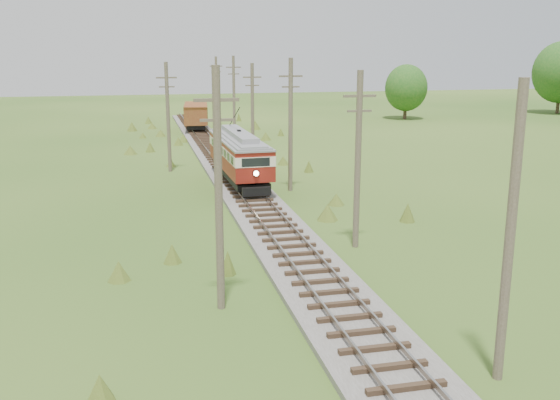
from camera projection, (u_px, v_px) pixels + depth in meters
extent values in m
cube|color=#605B54|center=(238.00, 182.00, 45.29)|extent=(3.60, 96.00, 0.25)
cube|color=#726659|center=(228.00, 178.00, 45.05)|extent=(0.08, 96.00, 0.17)
cube|color=#726659|center=(247.00, 177.00, 45.36)|extent=(0.08, 96.00, 0.17)
cube|color=#2D2116|center=(238.00, 180.00, 45.24)|extent=(2.40, 96.00, 0.16)
cube|color=black|center=(240.00, 173.00, 44.23)|extent=(2.43, 10.16, 0.41)
cube|color=maroon|center=(239.00, 161.00, 44.01)|extent=(2.83, 11.05, 1.01)
cube|color=#F1E4C5|center=(239.00, 149.00, 43.82)|extent=(2.86, 11.11, 0.64)
cube|color=black|center=(239.00, 149.00, 43.82)|extent=(2.87, 10.61, 0.50)
cube|color=maroon|center=(239.00, 143.00, 43.71)|extent=(2.83, 11.05, 0.27)
cube|color=gray|center=(239.00, 138.00, 43.64)|extent=(2.89, 11.16, 0.35)
cube|color=gray|center=(239.00, 134.00, 43.57)|extent=(1.36, 8.27, 0.37)
sphere|color=#FFF2BF|center=(256.00, 173.00, 38.73)|extent=(0.33, 0.33, 0.33)
cylinder|color=black|center=(234.00, 117.00, 44.88)|extent=(0.16, 4.27, 1.77)
cylinder|color=black|center=(241.00, 187.00, 40.16)|extent=(0.13, 0.74, 0.73)
cylinder|color=black|center=(262.00, 185.00, 40.49)|extent=(0.13, 0.74, 0.73)
cylinder|color=black|center=(221.00, 164.00, 47.99)|extent=(0.13, 0.74, 0.73)
cylinder|color=black|center=(238.00, 163.00, 48.32)|extent=(0.13, 0.74, 0.73)
cube|color=black|center=(196.00, 124.00, 74.11)|extent=(2.83, 7.39, 0.50)
cube|color=brown|center=(196.00, 113.00, 73.81)|extent=(3.43, 8.24, 2.00)
cube|color=brown|center=(196.00, 104.00, 73.57)|extent=(3.50, 8.41, 0.12)
cylinder|color=black|center=(190.00, 126.00, 71.69)|extent=(0.20, 0.81, 0.80)
cylinder|color=black|center=(203.00, 126.00, 71.86)|extent=(0.20, 0.81, 0.80)
cylinder|color=black|center=(190.00, 121.00, 76.33)|extent=(0.20, 0.81, 0.80)
cylinder|color=black|center=(203.00, 121.00, 76.50)|extent=(0.20, 0.81, 0.80)
cone|color=gray|center=(240.00, 141.00, 62.06)|extent=(3.43, 3.43, 1.28)
cone|color=gray|center=(250.00, 145.00, 61.30)|extent=(1.93, 1.93, 0.75)
cylinder|color=brown|center=(510.00, 237.00, 17.50)|extent=(0.30, 0.30, 8.80)
cylinder|color=brown|center=(358.00, 161.00, 29.88)|extent=(0.30, 0.30, 8.60)
cube|color=brown|center=(360.00, 96.00, 29.15)|extent=(1.60, 0.12, 0.12)
cube|color=brown|center=(359.00, 111.00, 29.32)|extent=(1.20, 0.10, 0.10)
cylinder|color=brown|center=(291.00, 126.00, 42.12)|extent=(0.30, 0.30, 9.00)
cube|color=brown|center=(291.00, 76.00, 41.35)|extent=(1.60, 0.12, 0.12)
cube|color=brown|center=(291.00, 87.00, 41.51)|extent=(1.20, 0.10, 0.10)
cylinder|color=brown|center=(253.00, 112.00, 54.46)|extent=(0.30, 0.30, 8.40)
cube|color=brown|center=(252.00, 77.00, 53.76)|extent=(1.60, 0.12, 0.12)
cube|color=brown|center=(252.00, 85.00, 53.92)|extent=(1.20, 0.10, 0.10)
cylinder|color=brown|center=(234.00, 98.00, 66.80)|extent=(0.30, 0.30, 8.90)
cube|color=brown|center=(233.00, 67.00, 66.04)|extent=(1.60, 0.12, 0.12)
cube|color=brown|center=(234.00, 74.00, 66.20)|extent=(1.20, 0.10, 0.10)
cylinder|color=brown|center=(217.00, 91.00, 79.10)|extent=(0.30, 0.30, 8.70)
cube|color=brown|center=(216.00, 66.00, 78.36)|extent=(1.60, 0.12, 0.12)
cube|color=brown|center=(216.00, 72.00, 78.52)|extent=(1.20, 0.10, 0.10)
cylinder|color=brown|center=(219.00, 192.00, 22.51)|extent=(0.30, 0.30, 9.00)
cube|color=brown|center=(216.00, 100.00, 21.73)|extent=(1.60, 0.12, 0.12)
cube|color=brown|center=(217.00, 120.00, 21.90)|extent=(1.20, 0.10, 0.10)
cylinder|color=brown|center=(168.00, 118.00, 49.01)|extent=(0.30, 0.30, 8.60)
cube|color=brown|center=(166.00, 78.00, 48.28)|extent=(1.60, 0.12, 0.12)
cube|color=brown|center=(167.00, 87.00, 48.45)|extent=(1.20, 0.10, 0.10)
cylinder|color=#38281C|center=(558.00, 102.00, 95.03)|extent=(0.50, 0.50, 3.60)
cylinder|color=#38281C|center=(405.00, 110.00, 87.58)|extent=(0.50, 0.50, 2.52)
ellipsoid|color=#19551A|center=(406.00, 88.00, 86.85)|extent=(5.88, 5.88, 6.47)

